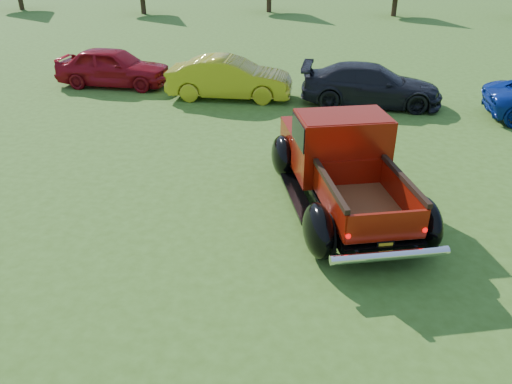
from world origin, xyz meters
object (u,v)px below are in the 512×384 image
Objects in this scene: pickup_truck at (340,161)px; show_car_red at (113,67)px; show_car_grey at (371,85)px; show_car_yellow at (230,78)px.

pickup_truck reaches higher than show_car_red.
show_car_grey is (9.67, -1.27, -0.05)m from show_car_red.
pickup_truck reaches higher than show_car_yellow.
pickup_truck is 7.24m from show_car_grey.
show_car_yellow is (-3.65, 7.30, -0.21)m from pickup_truck.
pickup_truck is 1.19× the size of show_car_grey.
show_car_yellow is 0.93× the size of show_car_grey.
show_car_red reaches higher than show_car_grey.
show_car_grey is (4.95, -0.18, -0.04)m from show_car_yellow.
show_car_red is (-8.37, 8.39, -0.20)m from pickup_truck.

